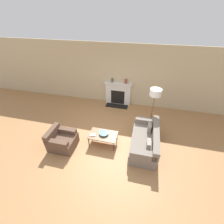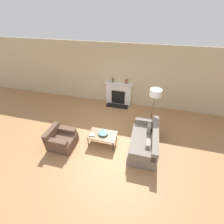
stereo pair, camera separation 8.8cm
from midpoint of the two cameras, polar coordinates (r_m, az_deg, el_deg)
The scene contains 11 objects.
ground_plane at distance 5.66m, azimuth -1.33°, elevation -11.40°, with size 18.00×18.00×0.00m, color #A87547.
wall_back at distance 7.26m, azimuth 4.78°, elevation 13.49°, with size 18.00×0.06×2.90m.
fireplace at distance 7.53m, azimuth 2.83°, elevation 6.95°, with size 1.35×0.59×1.15m.
couch at distance 5.42m, azimuth 12.91°, elevation -10.70°, with size 0.89×1.87×0.76m.
armchair_near at distance 5.64m, azimuth -18.40°, elevation -9.96°, with size 0.87×0.81×0.71m.
coffee_table at distance 5.38m, azimuth -3.18°, elevation -8.83°, with size 0.99×0.61×0.41m.
bowl at distance 5.35m, azimuth -2.89°, elevation -8.04°, with size 0.34×0.34×0.07m.
book at distance 5.38m, azimuth -7.17°, elevation -8.51°, with size 0.24×0.21×0.02m.
floor_lamp at distance 5.72m, azimuth 16.55°, elevation 6.13°, with size 0.43×0.43×1.71m.
mantel_vase_left at distance 7.31m, azimuth 0.64°, elevation 12.04°, with size 0.09×0.09×0.19m.
mantel_vase_center_left at distance 7.19m, azimuth 5.84°, elevation 11.48°, with size 0.12×0.12×0.19m.
Camera 2 is at (1.13, -3.74, 4.10)m, focal length 24.00 mm.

